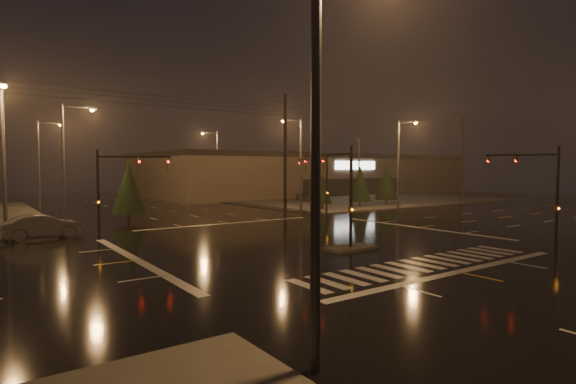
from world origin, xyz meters
name	(u,v)px	position (x,y,z in m)	size (l,w,h in m)	color
ground	(308,240)	(0.00, 0.00, 0.00)	(140.00, 140.00, 0.00)	black
sidewalk_ne	(341,198)	(30.00, 30.00, 0.06)	(36.00, 36.00, 0.12)	#42403B
median_island	(351,248)	(0.00, -4.00, 0.07)	(3.00, 1.60, 0.15)	#42403B
crosswalk	(422,264)	(0.00, -9.00, 0.01)	(15.00, 2.60, 0.01)	beige
stop_bar_near	(458,272)	(0.00, -11.00, 0.01)	(16.00, 0.50, 0.01)	beige
stop_bar_far	(228,223)	(0.00, 11.00, 0.01)	(16.00, 0.50, 0.01)	beige
parking_lot	(372,197)	(35.00, 28.00, 0.04)	(50.00, 24.00, 0.08)	black
retail_building	(304,173)	(35.00, 45.99, 3.84)	(60.20, 28.30, 7.20)	brown
signal_mast_median	(340,184)	(0.00, -3.07, 3.75)	(0.25, 4.59, 6.00)	black
signal_mast_ne	(321,178)	(9.50, 10.14, 3.79)	(4.84, 1.86, 6.00)	black
signal_mast_nw	(114,181)	(-9.50, 10.14, 3.79)	(4.84, 1.86, 6.00)	black
signal_mast_se	(542,184)	(10.23, -9.75, 3.71)	(1.55, 3.87, 6.00)	black
streetlight_0	(327,118)	(-11.18, -15.00, 5.80)	(2.77, 0.32, 10.00)	#38383A
streetlight_1	(67,155)	(-11.18, 18.00, 5.80)	(2.77, 0.32, 10.00)	#38383A
streetlight_2	(42,158)	(-11.18, 34.00, 5.80)	(2.77, 0.32, 10.00)	#38383A
streetlight_3	(299,158)	(11.18, 16.00, 5.80)	(2.77, 0.32, 10.00)	#38383A
streetlight_4	(216,161)	(11.18, 36.00, 5.80)	(2.77, 0.32, 10.00)	#38383A
streetlight_5	(4,151)	(-16.00, 11.18, 5.80)	(0.32, 2.77, 10.00)	#38383A
streetlight_6	(401,158)	(22.00, 11.18, 5.80)	(0.32, 2.77, 10.00)	#38383A
utility_pole_1	(285,154)	(8.00, 14.00, 6.13)	(2.20, 0.32, 12.00)	black
utility_pole_2	(462,158)	(38.00, 14.00, 6.13)	(2.20, 0.32, 12.00)	black
conifer_0	(322,188)	(14.64, 16.15, 2.42)	(2.20, 2.20, 4.14)	black
conifer_1	(360,184)	(20.56, 16.16, 2.83)	(2.73, 2.73, 4.96)	black
conifer_2	(386,182)	(25.70, 16.67, 2.99)	(2.93, 2.93, 5.28)	black
conifer_3	(129,188)	(-6.42, 17.47, 2.98)	(2.92, 2.92, 5.26)	black
car_parked	(312,196)	(21.42, 26.48, 0.79)	(1.86, 4.63, 1.58)	black
car_crossing	(43,226)	(-13.96, 10.83, 0.81)	(1.72, 4.93, 1.63)	#525659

